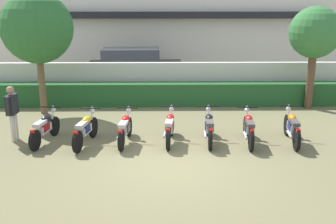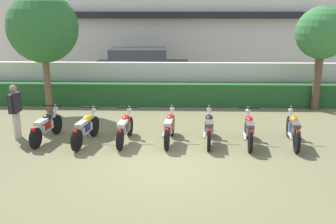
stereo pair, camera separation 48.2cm
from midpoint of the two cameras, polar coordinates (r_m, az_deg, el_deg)
ground at (r=9.49m, az=-1.28°, el=-7.87°), size 60.00×60.00×0.00m
building at (r=24.22m, az=-1.15°, el=14.09°), size 20.89×6.50×6.47m
compound_wall at (r=15.69m, az=-1.18°, el=4.53°), size 19.85×0.30×1.61m
hedge_row at (r=15.08m, az=-1.18°, el=2.69°), size 15.88×0.70×0.89m
parked_car at (r=18.60m, az=-5.84°, el=6.55°), size 4.57×2.23×1.89m
tree_near_inspector at (r=14.30m, az=-20.01°, el=11.75°), size 2.49×2.49×4.34m
tree_far_side at (r=15.23m, az=20.34°, el=10.99°), size 1.90×1.90×3.84m
motorcycle_in_row_0 at (r=11.46m, az=-19.19°, el=-2.27°), size 0.60×1.87×0.95m
motorcycle_in_row_1 at (r=10.99m, az=-13.54°, el=-2.54°), size 0.61×1.89×0.96m
motorcycle_in_row_2 at (r=10.88m, az=-7.73°, el=-2.45°), size 0.60×1.81×0.95m
motorcycle_in_row_3 at (r=10.87m, az=-0.99°, el=-2.28°), size 0.60×1.86×0.97m
motorcycle_in_row_4 at (r=10.91m, az=4.93°, el=-2.27°), size 0.60×1.88×0.96m
motorcycle_in_row_5 at (r=10.96m, az=10.79°, el=-2.39°), size 0.60×1.85×0.97m
motorcycle_in_row_6 at (r=11.33m, az=16.98°, el=-2.20°), size 0.60×1.95×0.97m
inspector_person at (r=11.84m, az=-23.43°, el=0.40°), size 0.22×0.66×1.61m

